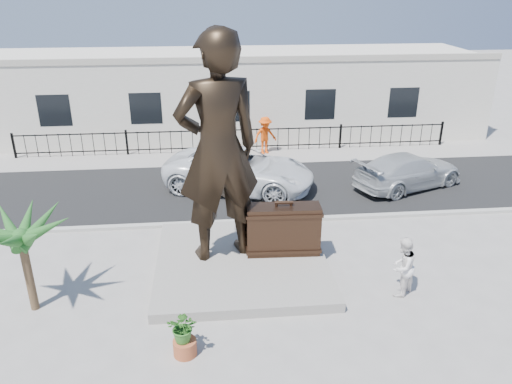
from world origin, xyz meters
The scene contains 16 objects.
ground centered at (0.00, 0.00, 0.00)m, with size 100.00×100.00×0.00m, color #9E9991.
street centered at (0.00, 8.00, 0.01)m, with size 40.00×7.00×0.01m, color black.
curb centered at (0.00, 4.50, 0.06)m, with size 40.00×0.25×0.12m, color #A5A399.
far_sidewalk centered at (0.00, 12.00, 0.01)m, with size 40.00×2.50×0.02m, color #9E9991.
plinth centered at (-0.50, 1.50, 0.15)m, with size 5.20×5.20×0.30m, color gray.
fence centered at (0.00, 12.80, 0.60)m, with size 22.00×0.10×1.20m, color black.
building centered at (0.00, 17.00, 2.20)m, with size 28.00×7.00×4.40m, color silver.
statue centered at (-1.12, 1.90, 3.72)m, with size 2.50×1.64×6.85m, color black.
suitcase centered at (0.83, 1.78, 1.10)m, with size 2.26×0.72×1.59m, color #301E14.
tourist centered at (3.86, -0.36, 0.88)m, with size 0.86×0.67×1.77m, color white.
car_white centered at (-0.14, 7.74, 0.88)m, with size 2.87×6.23×1.73m, color white.
car_silver centered at (7.05, 7.30, 0.74)m, with size 2.03×5.00×1.45m, color #AEB1B3.
worker centered at (1.47, 12.30, 0.97)m, with size 1.23×0.71×1.90m, color #EE4C0C.
palm_tree centered at (-6.23, -0.07, 0.00)m, with size 1.80×1.80×3.20m, color #21531E, non-canonical shape.
planter centered at (-2.11, -2.29, 0.20)m, with size 0.56×0.56×0.40m, color #A44D2B.
shrub centered at (-2.11, -2.29, 0.79)m, with size 0.71×0.62×0.79m, color #316B23.
Camera 1 is at (-1.35, -11.82, 8.24)m, focal length 35.00 mm.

